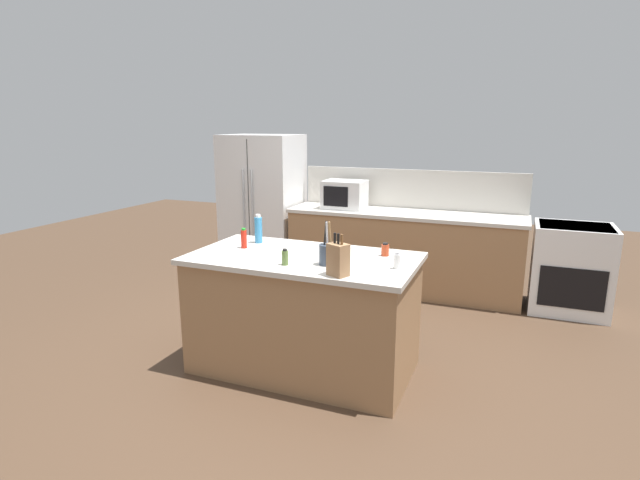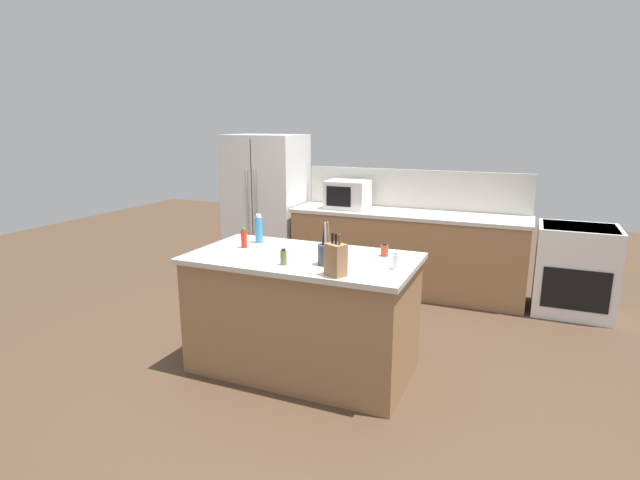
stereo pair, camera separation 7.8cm
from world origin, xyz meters
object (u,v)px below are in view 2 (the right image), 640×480
at_px(range_oven, 575,269).
at_px(spice_jar_paprika, 384,250).
at_px(microwave, 348,195).
at_px(knife_block, 336,259).
at_px(spice_jar_oregano, 284,257).
at_px(salt_shaker, 395,261).
at_px(utensil_crock, 326,254).
at_px(refrigerator, 267,205).
at_px(hot_sauce_bottle, 244,238).
at_px(dish_soap_bottle, 259,229).

distance_m(range_oven, spice_jar_paprika, 2.51).
xyz_separation_m(microwave, spice_jar_paprika, (1.01, -1.95, -0.12)).
xyz_separation_m(microwave, knife_block, (0.85, -2.57, -0.05)).
relative_size(range_oven, microwave, 1.90).
bearing_deg(spice_jar_paprika, spice_jar_oregano, -139.41).
distance_m(microwave, salt_shaker, 2.55).
bearing_deg(microwave, knife_block, -71.71).
xyz_separation_m(utensil_crock, spice_jar_paprika, (0.32, 0.40, -0.04)).
distance_m(refrigerator, microwave, 1.16).
height_order(microwave, spice_jar_paprika, microwave).
xyz_separation_m(utensil_crock, salt_shaker, (0.49, 0.09, -0.03)).
distance_m(utensil_crock, spice_jar_oregano, 0.31).
xyz_separation_m(spice_jar_paprika, spice_jar_oregano, (-0.61, -0.52, 0.01)).
relative_size(range_oven, spice_jar_oregano, 7.69).
bearing_deg(utensil_crock, spice_jar_paprika, 50.86).
bearing_deg(utensil_crock, knife_block, -53.73).
bearing_deg(salt_shaker, microwave, 117.52).
relative_size(knife_block, hot_sauce_bottle, 1.74).
height_order(spice_jar_oregano, dish_soap_bottle, dish_soap_bottle).
distance_m(utensil_crock, hot_sauce_bottle, 0.84).
xyz_separation_m(refrigerator, utensil_crock, (1.82, -2.40, 0.12)).
relative_size(knife_block, dish_soap_bottle, 1.18).
bearing_deg(knife_block, dish_soap_bottle, 171.42).
bearing_deg(salt_shaker, refrigerator, 135.00).
bearing_deg(refrigerator, range_oven, -0.81).
xyz_separation_m(refrigerator, dish_soap_bottle, (1.03, -1.99, 0.16)).
distance_m(knife_block, spice_jar_paprika, 0.64).
bearing_deg(spice_jar_oregano, microwave, 99.35).
distance_m(range_oven, utensil_crock, 3.02).
height_order(refrigerator, spice_jar_oregano, refrigerator).
xyz_separation_m(microwave, salt_shaker, (1.18, -2.26, -0.11)).
bearing_deg(knife_block, range_oven, 82.41).
relative_size(knife_block, utensil_crock, 0.91).
height_order(refrigerator, range_oven, refrigerator).
bearing_deg(spice_jar_oregano, salt_shaker, 15.30).
bearing_deg(spice_jar_paprika, utensil_crock, -129.14).
distance_m(microwave, hot_sauce_bottle, 2.15).
height_order(microwave, hot_sauce_bottle, microwave).
height_order(knife_block, spice_jar_oregano, knife_block).
relative_size(microwave, dish_soap_bottle, 1.96).
height_order(dish_soap_bottle, salt_shaker, dish_soap_bottle).
bearing_deg(salt_shaker, dish_soap_bottle, 165.85).
relative_size(refrigerator, microwave, 3.71).
height_order(range_oven, utensil_crock, utensil_crock).
bearing_deg(hot_sauce_bottle, microwave, 86.72).
bearing_deg(utensil_crock, refrigerator, 127.19).
relative_size(refrigerator, salt_shaker, 15.01).
relative_size(microwave, spice_jar_oregano, 4.04).
distance_m(utensil_crock, dish_soap_bottle, 0.89).
distance_m(microwave, knife_block, 2.71).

